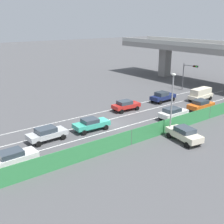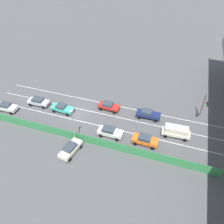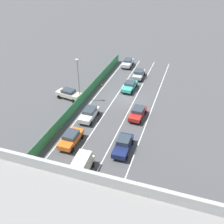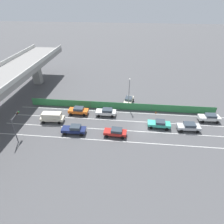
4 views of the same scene
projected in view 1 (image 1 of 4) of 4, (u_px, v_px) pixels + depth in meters
ground_plane at (111, 125)px, 36.43m from camera, size 300.00×300.00×0.00m
lane_line_left_edge at (118, 108)px, 43.17m from camera, size 0.14×46.22×0.01m
lane_line_mid_left at (132, 114)px, 40.63m from camera, size 0.14×46.22×0.01m
lane_line_mid_right at (148, 120)px, 38.09m from camera, size 0.14×46.22×0.01m
lane_line_right_edge at (167, 127)px, 35.55m from camera, size 0.14×46.22×0.01m
green_fence at (175, 124)px, 34.32m from camera, size 0.10×42.32×1.74m
car_sedan_red at (126, 105)px, 41.84m from camera, size 2.16×4.33×1.55m
car_hatchback_white at (13, 158)px, 25.70m from camera, size 2.11×4.35×1.64m
car_van_cream at (201, 94)px, 46.99m from camera, size 2.15×4.88×2.08m
car_taxi_teal at (91, 124)px, 34.31m from camera, size 2.21×4.54×1.54m
car_sedan_silver at (47, 133)px, 31.33m from camera, size 2.16×4.45×1.57m
car_sedan_navy at (163, 96)px, 46.39m from camera, size 2.09×4.61×1.70m
car_taxi_orange at (201, 105)px, 41.76m from camera, size 2.08×4.33×1.66m
car_sedan_white at (173, 113)px, 38.17m from camera, size 2.05×4.35×1.63m
parked_sedan_cream at (184, 134)px, 31.13m from camera, size 4.66×2.57×1.66m
traffic_light at (188, 72)px, 53.06m from camera, size 3.04×0.56×5.07m
street_lamp at (172, 99)px, 31.57m from camera, size 0.60×0.36×7.35m
traffic_cone at (119, 142)px, 30.58m from camera, size 0.47×0.47×0.55m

